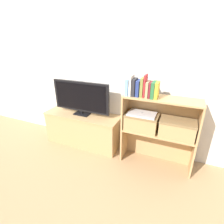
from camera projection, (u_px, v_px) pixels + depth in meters
ground_plane at (108, 157)px, 2.39m from camera, size 16.00×16.00×0.00m
wall_back at (120, 63)px, 2.24m from camera, size 10.00×0.05×2.40m
tv_stand at (83, 129)px, 2.62m from camera, size 1.12×0.38×0.48m
tv at (81, 97)px, 2.42m from camera, size 0.85×0.14×0.48m
bookshelf_lower_tier at (157, 142)px, 2.22m from camera, size 0.87×0.27×0.46m
bookshelf_upper_tier at (161, 109)px, 2.04m from camera, size 0.87×0.27×0.44m
book_skyblue at (128, 87)px, 2.00m from camera, size 0.04×0.16×0.19m
book_ivory at (132, 85)px, 1.98m from camera, size 0.03×0.15×0.23m
book_charcoal at (135, 87)px, 1.98m from camera, size 0.04×0.15×0.19m
book_navy at (138, 88)px, 1.96m from camera, size 0.04×0.14×0.18m
book_olive at (142, 87)px, 1.94m from camera, size 0.03×0.12×0.21m
book_crimson at (145, 86)px, 1.92m from camera, size 0.02×0.12×0.25m
book_tan at (148, 89)px, 1.92m from camera, size 0.03×0.14×0.18m
book_maroon at (150, 90)px, 1.91m from camera, size 0.02×0.14×0.17m
book_forest at (153, 90)px, 1.90m from camera, size 0.04×0.15×0.18m
book_mustard at (157, 90)px, 1.89m from camera, size 0.03×0.14×0.18m
storage_basket_left at (141, 121)px, 2.12m from camera, size 0.39×0.24×0.20m
storage_basket_right at (177, 128)px, 1.97m from camera, size 0.39×0.24×0.20m
laptop at (142, 114)px, 2.08m from camera, size 0.33×0.22×0.02m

